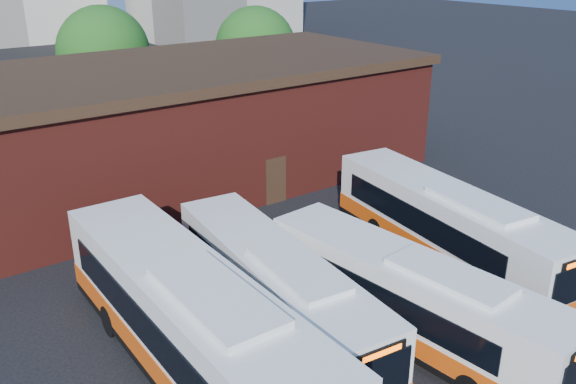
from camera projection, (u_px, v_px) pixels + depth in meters
ground at (455, 367)px, 18.82m from camera, size 220.00×220.00×0.00m
bus_west at (192, 329)px, 17.84m from camera, size 2.92×13.54×3.68m
bus_midwest at (276, 295)px, 20.08m from camera, size 3.48×11.52×3.10m
bus_mideast at (410, 303)px, 19.64m from camera, size 3.41×11.43×3.07m
bus_east at (448, 229)px, 24.48m from camera, size 3.99×12.37×3.32m
transit_worker at (536, 336)px, 18.87m from camera, size 0.51×0.69×1.73m
depot_building at (165, 124)px, 32.61m from camera, size 28.60×12.60×6.40m
tree_mid at (104, 52)px, 43.53m from camera, size 6.56×6.56×8.36m
tree_east at (256, 47)px, 47.37m from camera, size 6.24×6.24×7.96m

